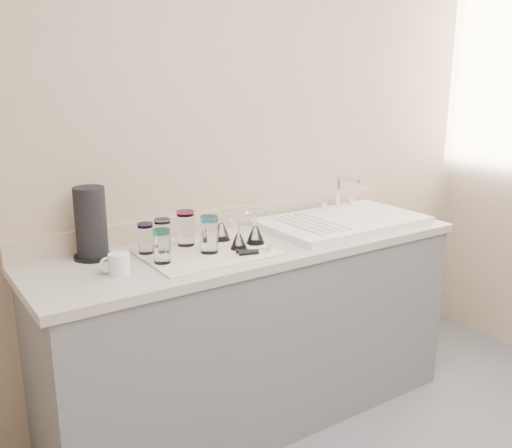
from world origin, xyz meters
TOP-DOWN VIEW (x-y plane):
  - room_envelope at (0.00, 0.00)m, footprint 3.54×3.50m
  - counter_unit at (0.00, 1.20)m, footprint 2.06×0.62m
  - sink_unit at (0.55, 1.20)m, footprint 0.82×0.50m
  - dish_towel at (-0.26, 1.17)m, footprint 0.55×0.42m
  - tumbler_teal at (-0.49, 1.30)m, footprint 0.07×0.07m
  - tumbler_cyan at (-0.41, 1.30)m, footprint 0.07×0.07m
  - tumbler_purple at (-0.29, 1.31)m, footprint 0.08×0.08m
  - tumbler_magenta at (-0.48, 1.14)m, footprint 0.07×0.07m
  - tumbler_lavender at (-0.26, 1.16)m, footprint 0.08×0.08m
  - goblet_back_left at (-0.12, 1.29)m, footprint 0.09×0.09m
  - goblet_front_left at (-0.13, 1.13)m, footprint 0.07×0.07m
  - goblet_front_right at (-0.02, 1.16)m, footprint 0.08×0.08m
  - can_opener at (-0.11, 1.03)m, footprint 0.15×0.10m
  - white_mug at (-0.67, 1.13)m, footprint 0.12×0.11m
  - paper_towel_roll at (-0.69, 1.38)m, footprint 0.16×0.16m

SIDE VIEW (x-z plane):
  - counter_unit at x=0.00m, z-range 0.00..0.90m
  - dish_towel at x=-0.26m, z-range 0.90..0.91m
  - can_opener at x=-0.11m, z-range 0.91..0.93m
  - sink_unit at x=0.55m, z-range 0.81..1.03m
  - white_mug at x=-0.67m, z-range 0.90..0.98m
  - goblet_front_left at x=-0.13m, z-range 0.89..1.02m
  - goblet_front_right at x=-0.02m, z-range 0.88..1.03m
  - goblet_back_left at x=-0.12m, z-range 0.88..1.04m
  - tumbler_teal at x=-0.49m, z-range 0.91..1.04m
  - tumbler_magenta at x=-0.48m, z-range 0.91..1.05m
  - tumbler_cyan at x=-0.41m, z-range 0.91..1.05m
  - tumbler_purple at x=-0.29m, z-range 0.91..1.07m
  - tumbler_lavender at x=-0.26m, z-range 0.91..1.07m
  - paper_towel_roll at x=-0.69m, z-range 0.90..1.20m
  - room_envelope at x=0.00m, z-range 0.30..2.82m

